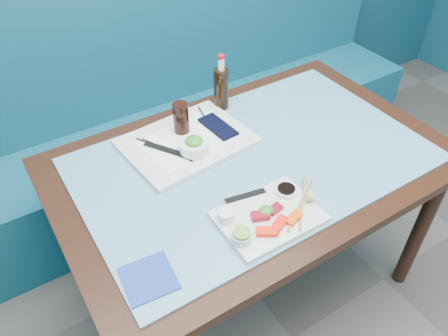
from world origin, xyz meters
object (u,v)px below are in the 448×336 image
serving_tray (187,142)px  blue_napkin (149,278)px  dining_table (253,177)px  sashimi_plate (269,217)px  cola_bottle_body (221,89)px  booth_bench (160,128)px  cola_glass (181,118)px  seaweed_bowl (194,147)px

serving_tray → blue_napkin: 0.59m
dining_table → sashimi_plate: 0.31m
cola_bottle_body → sashimi_plate: bearing=-108.9°
booth_bench → serving_tray: (-0.16, -0.64, 0.39)m
sashimi_plate → blue_napkin: bearing=-179.5°
sashimi_plate → serving_tray: bearing=94.2°
dining_table → sashimi_plate: (-0.13, -0.26, 0.10)m
blue_napkin → sashimi_plate: bearing=0.2°
cola_bottle_body → cola_glass: bearing=-159.9°
booth_bench → seaweed_bowl: (-0.17, -0.71, 0.42)m
booth_bench → blue_napkin: size_ratio=21.93×
booth_bench → cola_bottle_body: 0.69m
sashimi_plate → blue_napkin: 0.40m
dining_table → cola_bottle_body: cola_bottle_body is taller
serving_tray → cola_bottle_body: cola_bottle_body is taller
blue_napkin → seaweed_bowl: bearing=47.0°
booth_bench → cola_bottle_body: bearing=-81.2°
serving_tray → blue_napkin: serving_tray is taller
seaweed_bowl → dining_table: bearing=-36.8°
dining_table → cola_glass: bearing=120.3°
seaweed_bowl → blue_napkin: 0.53m
cola_bottle_body → blue_napkin: bearing=-135.4°
sashimi_plate → blue_napkin: (-0.40, -0.00, -0.01)m
dining_table → seaweed_bowl: size_ratio=13.18×
sashimi_plate → dining_table: bearing=64.0°
serving_tray → cola_glass: cola_glass is taller
booth_bench → sashimi_plate: (-0.13, -1.10, 0.39)m
booth_bench → dining_table: 0.89m
serving_tray → seaweed_bowl: bearing=-103.2°
cola_glass → blue_napkin: size_ratio=0.88×
cola_bottle_body → seaweed_bowl: bearing=-139.2°
seaweed_bowl → cola_glass: (0.02, 0.13, 0.04)m
seaweed_bowl → sashimi_plate: bearing=-83.9°
dining_table → blue_napkin: (-0.53, -0.26, 0.09)m
booth_bench → serving_tray: booth_bench is taller
serving_tray → cola_bottle_body: bearing=24.6°
seaweed_bowl → blue_napkin: size_ratio=0.78×
booth_bench → cola_glass: (-0.15, -0.58, 0.46)m
dining_table → cola_bottle_body: size_ratio=8.23×
booth_bench → dining_table: booth_bench is taller
blue_napkin → booth_bench: bearing=64.2°
sashimi_plate → cola_bottle_body: (0.21, 0.60, 0.08)m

